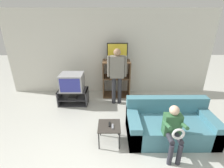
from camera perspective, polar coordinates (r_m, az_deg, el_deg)
wall_back at (r=5.17m, az=-0.80°, el=10.76°), size 6.40×0.06×2.60m
tv_stand at (r=4.85m, az=-13.39°, el=-4.35°), size 0.83×0.49×0.43m
television_main at (r=4.68m, az=-13.86°, el=0.73°), size 0.63×0.55×0.47m
media_shelf at (r=5.07m, az=1.50°, el=2.02°), size 0.83×0.50×1.14m
television_flat at (r=4.85m, az=1.87°, el=11.03°), size 0.61×0.20×0.53m
snack_table at (r=3.30m, az=-0.99°, el=-15.07°), size 0.44×0.44×0.40m
remote_control_black at (r=3.28m, az=-0.88°, el=-14.00°), size 0.04×0.14×0.02m
remote_control_white at (r=3.23m, az=0.20°, el=-14.69°), size 0.04×0.14×0.02m
couch at (r=3.70m, az=19.46°, el=-13.40°), size 1.75×0.91×0.76m
person_standing_adult at (r=4.45m, az=1.74°, el=4.36°), size 0.53×0.20×1.60m
person_seated_child at (r=3.09m, az=20.75°, el=-14.43°), size 0.33×0.43×0.98m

